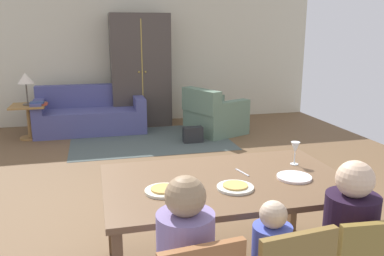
# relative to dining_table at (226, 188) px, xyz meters

# --- Properties ---
(ground_plane) EXTENTS (7.08, 6.68, 0.02)m
(ground_plane) POSITION_rel_dining_table_xyz_m (0.07, 2.09, -0.70)
(ground_plane) COLOR brown
(back_wall) EXTENTS (7.08, 0.10, 2.70)m
(back_wall) POSITION_rel_dining_table_xyz_m (0.07, 5.48, 0.66)
(back_wall) COLOR beige
(back_wall) RESTS_ON ground_plane
(dining_table) EXTENTS (1.75, 1.09, 0.76)m
(dining_table) POSITION_rel_dining_table_xyz_m (0.00, 0.00, 0.00)
(dining_table) COLOR brown
(dining_table) RESTS_ON ground_plane
(plate_near_man) EXTENTS (0.25, 0.25, 0.02)m
(plate_near_man) POSITION_rel_dining_table_xyz_m (-0.48, -0.12, 0.07)
(plate_near_man) COLOR silver
(plate_near_man) RESTS_ON dining_table
(pizza_near_man) EXTENTS (0.17, 0.17, 0.01)m
(pizza_near_man) POSITION_rel_dining_table_xyz_m (-0.48, -0.12, 0.09)
(pizza_near_man) COLOR gold
(pizza_near_man) RESTS_ON plate_near_man
(plate_near_child) EXTENTS (0.25, 0.25, 0.02)m
(plate_near_child) POSITION_rel_dining_table_xyz_m (0.00, -0.18, 0.07)
(plate_near_child) COLOR silver
(plate_near_child) RESTS_ON dining_table
(pizza_near_child) EXTENTS (0.17, 0.17, 0.01)m
(pizza_near_child) POSITION_rel_dining_table_xyz_m (0.00, -0.18, 0.09)
(pizza_near_child) COLOR tan
(pizza_near_child) RESTS_ON plate_near_child
(plate_near_woman) EXTENTS (0.25, 0.25, 0.02)m
(plate_near_woman) POSITION_rel_dining_table_xyz_m (0.48, -0.10, 0.07)
(plate_near_woman) COLOR white
(plate_near_woman) RESTS_ON dining_table
(wine_glass) EXTENTS (0.07, 0.07, 0.19)m
(wine_glass) POSITION_rel_dining_table_xyz_m (0.63, 0.18, 0.20)
(wine_glass) COLOR silver
(wine_glass) RESTS_ON dining_table
(fork) EXTENTS (0.02, 0.15, 0.01)m
(fork) POSITION_rel_dining_table_xyz_m (-0.26, -0.05, 0.07)
(fork) COLOR silver
(fork) RESTS_ON dining_table
(knife) EXTENTS (0.05, 0.17, 0.01)m
(knife) POSITION_rel_dining_table_xyz_m (0.16, 0.10, 0.07)
(knife) COLOR silver
(knife) RESTS_ON dining_table
(person_woman) EXTENTS (0.30, 0.41, 1.11)m
(person_woman) POSITION_rel_dining_table_xyz_m (0.48, -0.73, -0.18)
(person_woman) COLOR #28424F
(person_woman) RESTS_ON ground_plane
(area_rug) EXTENTS (2.60, 1.80, 0.01)m
(area_rug) POSITION_rel_dining_table_xyz_m (-0.02, 3.88, -0.69)
(area_rug) COLOR #46514E
(area_rug) RESTS_ON ground_plane
(couch) EXTENTS (1.91, 0.86, 0.82)m
(couch) POSITION_rel_dining_table_xyz_m (-0.97, 4.74, -0.39)
(couch) COLOR #4A4C83
(couch) RESTS_ON ground_plane
(armchair) EXTENTS (1.13, 1.12, 0.82)m
(armchair) POSITION_rel_dining_table_xyz_m (1.15, 4.06, -0.38)
(armchair) COLOR slate
(armchair) RESTS_ON ground_plane
(armoire) EXTENTS (1.10, 0.59, 2.10)m
(armoire) POSITION_rel_dining_table_xyz_m (-0.01, 5.09, 0.36)
(armoire) COLOR #423A34
(armoire) RESTS_ON ground_plane
(side_table) EXTENTS (0.56, 0.56, 0.58)m
(side_table) POSITION_rel_dining_table_xyz_m (-1.97, 4.48, -0.32)
(side_table) COLOR olive
(side_table) RESTS_ON ground_plane
(table_lamp) EXTENTS (0.26, 0.26, 0.54)m
(table_lamp) POSITION_rel_dining_table_xyz_m (-1.97, 4.48, 0.31)
(table_lamp) COLOR #50473C
(table_lamp) RESTS_ON side_table
(book_lower) EXTENTS (0.22, 0.16, 0.03)m
(book_lower) POSITION_rel_dining_table_xyz_m (-1.77, 4.43, -0.10)
(book_lower) COLOR #9F3A2A
(book_lower) RESTS_ON side_table
(book_upper) EXTENTS (0.22, 0.16, 0.03)m
(book_upper) POSITION_rel_dining_table_xyz_m (-1.82, 4.43, -0.07)
(book_upper) COLOR #374B7E
(book_upper) RESTS_ON book_lower
(handbag) EXTENTS (0.32, 0.16, 0.26)m
(handbag) POSITION_rel_dining_table_xyz_m (0.65, 3.58, -0.56)
(handbag) COLOR #232426
(handbag) RESTS_ON ground_plane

